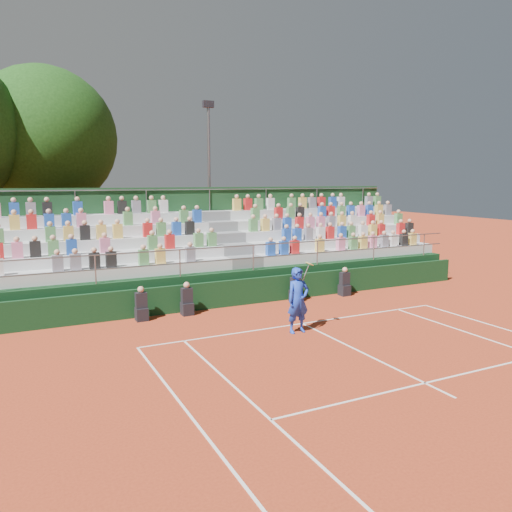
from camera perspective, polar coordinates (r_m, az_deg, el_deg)
name	(u,v)px	position (r m, az deg, el deg)	size (l,w,h in m)	color
ground	(302,324)	(16.80, 5.34, -7.70)	(90.00, 90.00, 0.00)	#AD3B1C
courtside_wall	(259,290)	(19.39, 0.39, -3.92)	(20.00, 0.15, 1.00)	black
line_officials	(249,295)	(18.71, -0.86, -4.46)	(8.82, 0.40, 1.19)	black
grandstand	(227,263)	(22.16, -3.34, -0.77)	(20.00, 5.20, 4.40)	black
tennis_player	(298,300)	(15.61, 4.84, -5.05)	(0.91, 0.50, 2.22)	#193CBE
tree_east	(44,139)	(27.74, -23.04, 12.22)	(7.10, 7.10, 10.33)	#352113
floodlight_mast	(209,172)	(27.68, -5.38, 9.50)	(0.60, 0.25, 8.92)	gray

